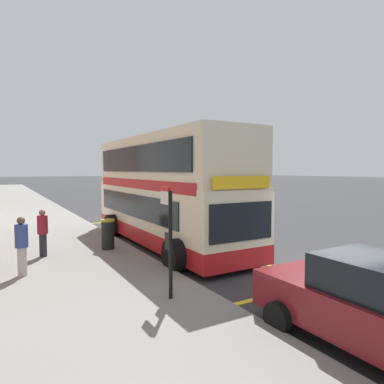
# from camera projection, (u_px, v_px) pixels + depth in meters

# --- Properties ---
(ground_plane) EXTENTS (260.00, 260.00, 0.00)m
(ground_plane) POSITION_uv_depth(u_px,v_px,m) (85.00, 198.00, 37.26)
(ground_plane) COLOR #333335
(pavement_near) EXTENTS (6.00, 76.00, 0.14)m
(pavement_near) POSITION_uv_depth(u_px,v_px,m) (14.00, 200.00, 33.76)
(pavement_near) COLOR gray
(pavement_near) RESTS_ON ground
(double_decker_bus) EXTENTS (3.25, 10.16, 4.40)m
(double_decker_bus) POSITION_uv_depth(u_px,v_px,m) (165.00, 194.00, 13.91)
(double_decker_bus) COLOR beige
(double_decker_bus) RESTS_ON ground
(bus_bay_markings) EXTENTS (3.14, 13.61, 0.01)m
(bus_bay_markings) POSITION_uv_depth(u_px,v_px,m) (164.00, 243.00, 14.21)
(bus_bay_markings) COLOR yellow
(bus_bay_markings) RESTS_ON ground
(bus_stop_sign) EXTENTS (0.09, 0.51, 2.54)m
(bus_stop_sign) POSITION_uv_depth(u_px,v_px,m) (169.00, 232.00, 7.69)
(bus_stop_sign) COLOR black
(bus_stop_sign) RESTS_ON pavement_near
(parked_car_black_ahead) EXTENTS (2.09, 4.20, 1.62)m
(parked_car_black_ahead) POSITION_uv_depth(u_px,v_px,m) (138.00, 191.00, 36.09)
(parked_car_black_ahead) COLOR black
(parked_car_black_ahead) RESTS_ON ground
(parked_car_maroon_behind) EXTENTS (2.09, 4.20, 1.62)m
(parked_car_maroon_behind) POSITION_uv_depth(u_px,v_px,m) (377.00, 306.00, 5.63)
(parked_car_maroon_behind) COLOR maroon
(parked_car_maroon_behind) RESTS_ON ground
(parked_car_teal_kerbside) EXTENTS (2.09, 4.20, 1.62)m
(parked_car_teal_kerbside) POSITION_uv_depth(u_px,v_px,m) (116.00, 188.00, 42.92)
(parked_car_teal_kerbside) COLOR #196066
(parked_car_teal_kerbside) RESTS_ON ground
(parked_car_maroon_across) EXTENTS (2.09, 4.20, 1.62)m
(parked_car_maroon_across) POSITION_uv_depth(u_px,v_px,m) (196.00, 199.00, 26.30)
(parked_car_maroon_across) COLOR maroon
(parked_car_maroon_across) RESTS_ON ground
(pedestrian_waiting_near_sign) EXTENTS (0.34, 0.34, 1.60)m
(pedestrian_waiting_near_sign) POSITION_uv_depth(u_px,v_px,m) (43.00, 231.00, 11.41)
(pedestrian_waiting_near_sign) COLOR #26262D
(pedestrian_waiting_near_sign) RESTS_ON pavement_near
(pedestrian_further_back) EXTENTS (0.34, 0.34, 1.65)m
(pedestrian_further_back) POSITION_uv_depth(u_px,v_px,m) (22.00, 244.00, 9.32)
(pedestrian_further_back) COLOR #B7B2AD
(pedestrian_further_back) RESTS_ON pavement_near
(litter_bin) EXTENTS (0.49, 0.49, 1.11)m
(litter_bin) POSITION_uv_depth(u_px,v_px,m) (108.00, 234.00, 12.52)
(litter_bin) COLOR black
(litter_bin) RESTS_ON pavement_near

